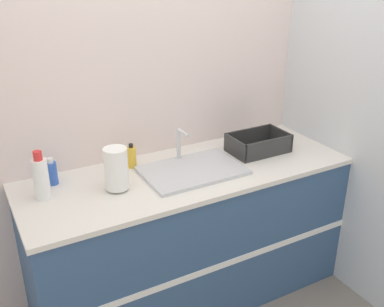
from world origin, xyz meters
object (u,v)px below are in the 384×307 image
object	(u,v)px
paper_towel_roll	(116,169)
soap_dispenser	(132,157)
bottle_white_spray	(41,178)
bottle_blue	(52,173)
dish_rack	(258,145)
sink	(192,169)

from	to	relation	value
paper_towel_roll	soap_dispenser	bearing A→B (deg)	52.33
bottle_white_spray	soap_dispenser	world-z (taller)	bottle_white_spray
bottle_white_spray	bottle_blue	bearing A→B (deg)	60.06
dish_rack	bottle_white_spray	distance (m)	1.34
bottle_white_spray	soap_dispenser	bearing A→B (deg)	13.33
sink	bottle_blue	xyz separation A→B (m)	(-0.75, 0.24, 0.05)
dish_rack	bottle_white_spray	world-z (taller)	bottle_white_spray
dish_rack	soap_dispenser	xyz separation A→B (m)	(-0.80, 0.17, 0.02)
sink	bottle_white_spray	xyz separation A→B (m)	(-0.82, 0.10, 0.10)
dish_rack	bottle_white_spray	xyz separation A→B (m)	(-1.34, 0.04, 0.08)
sink	soap_dispenser	size ratio (longest dim) A/B	3.89
bottle_white_spray	paper_towel_roll	bearing A→B (deg)	-14.27
soap_dispenser	sink	bearing A→B (deg)	-38.74
paper_towel_roll	soap_dispenser	size ratio (longest dim) A/B	1.61
bottle_blue	paper_towel_roll	bearing A→B (deg)	-38.48
dish_rack	sink	bearing A→B (deg)	-173.77
paper_towel_roll	bottle_white_spray	distance (m)	0.38
dish_rack	bottle_blue	size ratio (longest dim) A/B	2.37
bottle_blue	soap_dispenser	xyz separation A→B (m)	(0.46, -0.01, -0.00)
dish_rack	bottle_white_spray	size ratio (longest dim) A/B	1.39
bottle_blue	soap_dispenser	size ratio (longest dim) A/B	1.05
dish_rack	soap_dispenser	distance (m)	0.81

